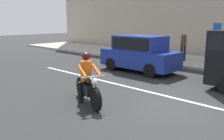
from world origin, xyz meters
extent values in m
plane|color=#282828|center=(0.00, 0.00, 0.00)|extent=(80.00, 80.00, 0.00)
cube|color=silver|center=(0.79, 0.90, 0.00)|extent=(18.00, 0.14, 0.01)
cylinder|color=black|center=(-1.46, -1.68, 0.34)|extent=(0.67, 0.36, 0.67)
cylinder|color=black|center=(-2.78, -1.15, 0.34)|extent=(0.67, 0.36, 0.67)
cylinder|color=silver|center=(-1.57, -1.64, 0.65)|extent=(0.32, 0.17, 0.69)
cube|color=black|center=(-2.12, -1.42, 0.48)|extent=(0.83, 0.55, 0.32)
ellipsoid|color=black|center=(-1.92, -1.50, 0.78)|extent=(0.53, 0.40, 0.22)
cube|color=black|center=(-2.29, -1.35, 0.68)|extent=(0.57, 0.42, 0.10)
cylinder|color=silver|center=(-1.63, -1.61, 0.96)|extent=(0.30, 0.66, 0.04)
sphere|color=silver|center=(-1.56, -1.64, 0.82)|extent=(0.17, 0.17, 0.17)
cylinder|color=silver|center=(-2.34, -1.16, 0.36)|extent=(0.68, 0.33, 0.07)
cylinder|color=black|center=(-2.33, -1.55, 0.33)|extent=(0.20, 0.20, 0.66)
cylinder|color=black|center=(-2.18, -1.18, 0.33)|extent=(0.20, 0.20, 0.66)
cylinder|color=orange|center=(-2.23, -1.37, 0.99)|extent=(0.44, 0.44, 0.62)
cylinder|color=orange|center=(-2.01, -1.70, 1.07)|extent=(0.66, 0.34, 0.31)
cylinder|color=orange|center=(-1.85, -1.29, 1.07)|extent=(0.66, 0.34, 0.31)
sphere|color=tan|center=(-2.22, -1.38, 1.42)|extent=(0.20, 0.20, 0.20)
sphere|color=#510F0F|center=(-2.22, -1.38, 1.45)|extent=(0.25, 0.25, 0.25)
cube|color=navy|center=(-3.98, 3.57, 0.66)|extent=(3.92, 1.70, 0.84)
cube|color=navy|center=(-3.98, 3.57, 1.44)|extent=(2.43, 1.56, 0.72)
cube|color=black|center=(-3.98, 3.57, 1.44)|extent=(2.23, 1.59, 0.58)
cylinder|color=black|center=(-2.77, 3.57, 0.32)|extent=(0.64, 1.76, 0.64)
cylinder|color=black|center=(-5.20, 3.57, 0.32)|extent=(0.64, 1.76, 0.64)
cylinder|color=gray|center=(-1.85, 7.76, 1.28)|extent=(0.08, 0.08, 2.29)
cube|color=#1959B2|center=(-1.85, 7.73, 2.18)|extent=(0.44, 0.03, 0.44)
cylinder|color=black|center=(-3.77, 7.47, 0.59)|extent=(0.14, 0.14, 0.90)
cylinder|color=black|center=(-3.57, 7.47, 0.59)|extent=(0.14, 0.14, 0.90)
cylinder|color=#4C3823|center=(-3.67, 7.47, 1.35)|extent=(0.34, 0.34, 0.62)
sphere|color=tan|center=(-3.67, 7.47, 1.77)|extent=(0.21, 0.21, 0.21)
camera|label=1|loc=(3.43, -6.08, 2.51)|focal=39.02mm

